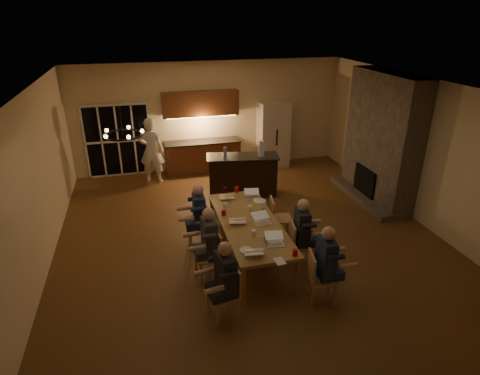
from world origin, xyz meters
name	(u,v)px	position (x,y,z in m)	size (l,w,h in m)	color
floor	(250,239)	(0.00, 0.00, 0.00)	(9.00, 9.00, 0.00)	brown
back_wall	(210,116)	(0.00, 4.52, 1.60)	(8.00, 0.04, 3.20)	beige
left_wall	(32,190)	(-4.02, 0.00, 1.60)	(0.04, 9.00, 3.20)	beige
right_wall	(425,153)	(4.02, 0.00, 1.60)	(0.04, 9.00, 3.20)	beige
ceiling	(252,87)	(0.00, 0.00, 3.22)	(8.00, 9.00, 0.04)	white
french_doors	(118,141)	(-2.70, 4.47, 1.05)	(1.86, 0.08, 2.10)	black
fireplace	(382,139)	(3.70, 1.20, 1.60)	(0.58, 2.50, 3.20)	#62564D
kitchenette	(202,133)	(-0.30, 4.20, 1.20)	(2.24, 0.68, 2.40)	brown
refrigerator	(273,135)	(1.90, 4.15, 1.00)	(0.90, 0.68, 2.00)	beige
dining_table	(249,238)	(-0.18, -0.59, 0.38)	(1.10, 2.84, 0.75)	#AB7744
bar_island	(243,175)	(0.42, 2.25, 0.54)	(1.84, 0.68, 1.08)	black
chair_left_near	(223,294)	(-1.06, -2.19, 0.45)	(0.44, 0.44, 0.89)	tan
chair_left_mid	(208,256)	(-1.11, -1.08, 0.45)	(0.44, 0.44, 0.89)	tan
chair_left_far	(199,227)	(-1.10, 0.00, 0.45)	(0.44, 0.44, 0.89)	tan
chair_right_near	(322,277)	(0.63, -2.18, 0.45)	(0.44, 0.44, 0.89)	tan
chair_right_mid	(302,244)	(0.70, -1.13, 0.45)	(0.44, 0.44, 0.89)	tan
chair_right_far	(281,218)	(0.66, -0.06, 0.45)	(0.44, 0.44, 0.89)	tan
person_left_near	(226,281)	(-1.02, -2.20, 0.69)	(0.60, 0.60, 1.38)	#202229
person_right_near	(325,264)	(0.67, -2.17, 0.69)	(0.60, 0.60, 1.38)	#1C2C47
person_left_mid	(210,243)	(-1.06, -1.05, 0.69)	(0.60, 0.60, 1.38)	#393E43
person_right_mid	(301,233)	(0.68, -1.13, 0.69)	(0.60, 0.60, 1.38)	#202229
person_left_far	(199,216)	(-1.07, 0.01, 0.69)	(0.60, 0.60, 1.38)	#1C2C47
standing_person	(152,151)	(-1.81, 3.70, 0.94)	(0.68, 0.45, 1.87)	white
chandelier	(123,135)	(-2.33, -0.93, 2.75)	(0.62, 0.62, 0.03)	black
laptop_a	(254,247)	(-0.41, -1.64, 0.86)	(0.32, 0.28, 0.23)	silver
laptop_b	(275,239)	(0.02, -1.49, 0.86)	(0.32, 0.28, 0.23)	silver
laptop_c	(237,217)	(-0.41, -0.53, 0.86)	(0.32, 0.28, 0.23)	silver
laptop_d	(262,218)	(0.04, -0.71, 0.86)	(0.32, 0.28, 0.23)	silver
laptop_e	(227,193)	(-0.37, 0.58, 0.86)	(0.32, 0.28, 0.23)	silver
laptop_f	(252,194)	(0.15, 0.40, 0.86)	(0.32, 0.28, 0.23)	silver
mug_front	(254,233)	(-0.25, -1.09, 0.80)	(0.08, 0.08, 0.10)	white
mug_mid	(250,208)	(-0.04, -0.11, 0.80)	(0.08, 0.08, 0.10)	white
mug_back	(225,205)	(-0.51, 0.15, 0.80)	(0.07, 0.07, 0.10)	white
redcup_near	(295,253)	(0.24, -1.90, 0.81)	(0.09, 0.09, 0.12)	#B90C0F
redcup_mid	(224,213)	(-0.61, -0.20, 0.81)	(0.09, 0.09, 0.12)	#B90C0F
redcup_far	(237,190)	(-0.09, 0.82, 0.81)	(0.10, 0.10, 0.12)	#B90C0F
can_silver	(266,238)	(-0.10, -1.33, 0.81)	(0.07, 0.07, 0.12)	#B2B2B7
can_cola	(225,190)	(-0.35, 0.88, 0.81)	(0.07, 0.07, 0.12)	#3F0F0C
can_right	(263,210)	(0.19, -0.29, 0.81)	(0.07, 0.07, 0.12)	#B2B2B7
plate_near	(276,235)	(0.15, -1.20, 0.76)	(0.25, 0.25, 0.02)	white
plate_left	(246,250)	(-0.51, -1.55, 0.76)	(0.24, 0.24, 0.02)	white
plate_far	(259,201)	(0.27, 0.23, 0.76)	(0.28, 0.28, 0.02)	white
notepad	(280,261)	(-0.07, -2.00, 0.76)	(0.16, 0.22, 0.01)	white
bar_bottle	(225,152)	(-0.01, 2.34, 1.20)	(0.08, 0.08, 0.24)	#99999E
bar_blender	(261,149)	(0.89, 2.11, 1.28)	(0.13, 0.13, 0.40)	silver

